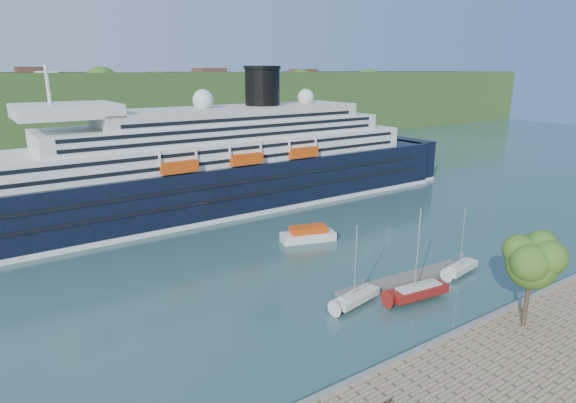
% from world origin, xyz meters
% --- Properties ---
extents(ground, '(400.00, 400.00, 0.00)m').
position_xyz_m(ground, '(0.00, 0.00, 0.00)').
color(ground, '#294946').
rests_on(ground, ground).
extents(far_hillside, '(400.00, 50.00, 24.00)m').
position_xyz_m(far_hillside, '(0.00, 145.00, 12.00)').
color(far_hillside, '#2F4F1F').
rests_on(far_hillside, ground).
extents(quay_coping, '(220.00, 0.50, 0.30)m').
position_xyz_m(quay_coping, '(0.00, -0.20, 1.15)').
color(quay_coping, slate).
rests_on(quay_coping, promenade).
extents(cruise_ship, '(114.24, 17.40, 25.63)m').
position_xyz_m(cruise_ship, '(-3.52, 53.40, 12.81)').
color(cruise_ship, black).
rests_on(cruise_ship, ground).
extents(promenade_tree, '(6.21, 6.21, 10.28)m').
position_xyz_m(promenade_tree, '(3.32, -2.90, 6.14)').
color(promenade_tree, '#33631A').
rests_on(promenade_tree, promenade).
extents(floating_pontoon, '(18.87, 3.65, 0.42)m').
position_xyz_m(floating_pontoon, '(3.00, 12.22, 0.21)').
color(floating_pontoon, slate).
rests_on(floating_pontoon, ground).
extents(sailboat_white_near, '(7.04, 3.11, 8.79)m').
position_xyz_m(sailboat_white_near, '(-5.84, 10.76, 4.39)').
color(sailboat_white_near, silver).
rests_on(sailboat_white_near, ground).
extents(sailboat_red, '(8.12, 3.14, 10.22)m').
position_xyz_m(sailboat_red, '(0.62, 7.77, 5.11)').
color(sailboat_red, maroon).
rests_on(sailboat_red, ground).
extents(sailboat_white_far, '(6.60, 2.77, 8.26)m').
position_xyz_m(sailboat_white_far, '(10.58, 9.54, 4.13)').
color(sailboat_white_far, silver).
rests_on(sailboat_white_far, ground).
extents(tender_launch, '(8.68, 5.13, 2.27)m').
position_xyz_m(tender_launch, '(1.96, 30.16, 1.14)').
color(tender_launch, '#D6440C').
rests_on(tender_launch, ground).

